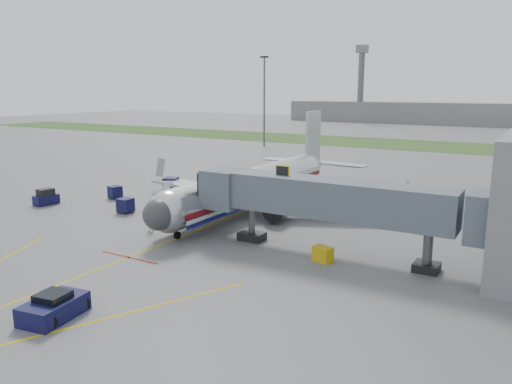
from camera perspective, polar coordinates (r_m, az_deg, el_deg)
The scene contains 16 objects.
ground at distance 43.93m, azimuth -10.66°, elevation -5.89°, with size 400.00×400.00×0.00m, color #565659.
grass_strip at distance 125.11m, azimuth 17.71°, elevation 5.14°, with size 300.00×25.00×0.01m, color #2D4C1E.
apron_markings at distance 39.02m, azimuth -17.90°, elevation -8.54°, with size 21.52×50.00×0.01m.
airliner at distance 55.25m, azimuth -0.30°, elevation 0.77°, with size 32.10×35.67×10.25m.
jet_bridge at distance 40.20m, azimuth 7.91°, elevation -0.84°, with size 25.30×4.00×6.90m.
light_mast_left at distance 116.68m, azimuth 0.95°, elevation 10.56°, with size 2.00×0.44×20.40m.
distant_terminal at distance 204.99m, azimuth 20.25°, elevation 8.45°, with size 120.00×14.00×8.00m, color slate.
control_tower at distance 207.71m, azimuth 11.92°, elevation 12.63°, with size 4.00×4.00×30.00m.
pushback_tug at distance 32.05m, azimuth -22.11°, elevation -12.12°, with size 2.82×4.04×1.56m.
baggage_tug at distance 62.40m, azimuth -22.88°, elevation -0.59°, with size 1.74×2.83×1.87m.
baggage_cart_a at distance 55.55m, azimuth -14.69°, elevation -1.50°, with size 1.53×1.53×1.58m.
baggage_cart_b at distance 63.18m, azimuth -15.81°, elevation -0.01°, with size 1.74×1.74×1.52m.
baggage_cart_c at distance 65.18m, azimuth -9.68°, elevation 0.81°, with size 2.33×2.33×1.93m.
belt_loader at distance 58.66m, azimuth -10.54°, elevation -0.88°, with size 2.92×4.58×2.19m.
ground_power_cart at distance 39.26m, azimuth 7.63°, elevation -7.04°, with size 1.68×1.35×1.17m.
ramp_worker at distance 47.96m, azimuth -11.94°, elevation -3.25°, with size 0.70×0.46×1.92m, color #96DF1A.
Camera 1 is at (27.97, -31.23, 13.14)m, focal length 35.00 mm.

